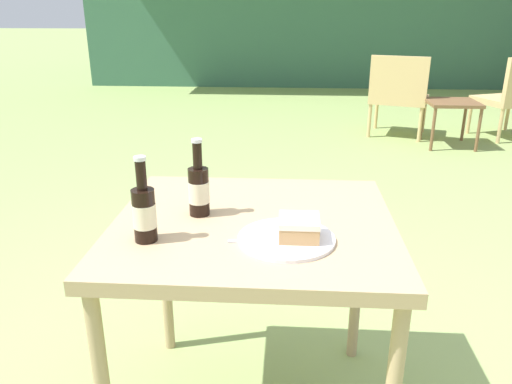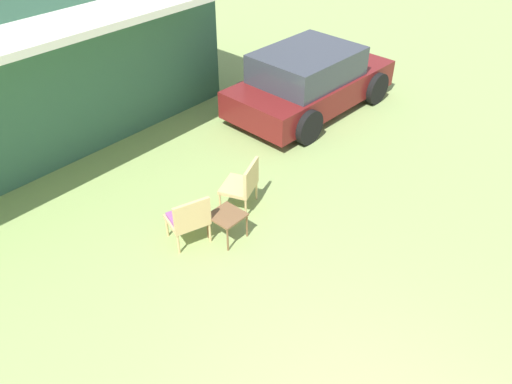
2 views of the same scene
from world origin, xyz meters
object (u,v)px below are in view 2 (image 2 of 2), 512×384
(parked_car, at_px, (310,81))
(wicker_chair_plain, at_px, (243,183))
(wicker_chair_cushioned, at_px, (189,218))
(garden_side_table, at_px, (227,217))

(parked_car, distance_m, wicker_chair_plain, 3.75)
(wicker_chair_cushioned, distance_m, garden_side_table, 0.57)
(parked_car, distance_m, garden_side_table, 4.55)
(wicker_chair_plain, distance_m, garden_side_table, 0.80)
(wicker_chair_cushioned, xyz_separation_m, garden_side_table, (0.44, -0.36, -0.07))
(parked_car, relative_size, garden_side_table, 8.41)
(garden_side_table, bearing_deg, parked_car, 21.17)
(parked_car, bearing_deg, garden_side_table, -156.92)
(parked_car, xyz_separation_m, wicker_chair_plain, (-3.51, -1.30, -0.20))
(parked_car, xyz_separation_m, wicker_chair_cushioned, (-4.67, -1.28, -0.20))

